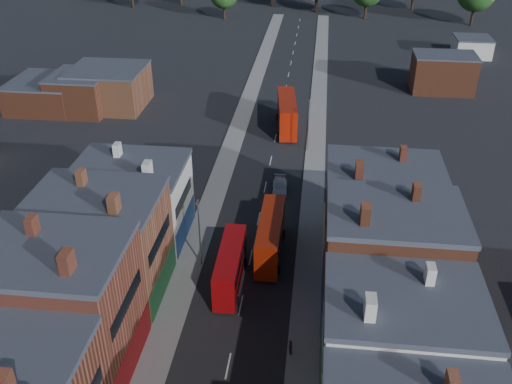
% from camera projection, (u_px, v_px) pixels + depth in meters
% --- Properties ---
extents(pavement_west, '(3.00, 200.00, 0.12)m').
position_uv_depth(pavement_west, '(220.00, 177.00, 79.65)').
color(pavement_west, gray).
rests_on(pavement_west, ground).
extents(pavement_east, '(3.00, 200.00, 0.12)m').
position_uv_depth(pavement_east, '(314.00, 182.00, 78.35)').
color(pavement_east, gray).
rests_on(pavement_east, ground).
extents(lamp_post_2, '(0.25, 0.70, 8.12)m').
position_uv_depth(lamp_post_2, '(199.00, 229.00, 60.00)').
color(lamp_post_2, slate).
rests_on(lamp_post_2, ground).
extents(lamp_post_3, '(0.25, 0.70, 8.12)m').
position_uv_depth(lamp_post_3, '(308.00, 122.00, 84.77)').
color(lamp_post_3, slate).
rests_on(lamp_post_3, ground).
extents(bus_0, '(2.61, 9.88, 4.25)m').
position_uv_depth(bus_0, '(230.00, 266.00, 58.40)').
color(bus_0, '#A9090C').
rests_on(bus_0, ground).
extents(bus_1, '(2.75, 10.75, 4.64)m').
position_uv_depth(bus_1, '(271.00, 236.00, 62.82)').
color(bus_1, '#AD2209').
rests_on(bus_1, ground).
extents(bus_2, '(4.09, 12.39, 5.25)m').
position_uv_depth(bus_2, '(287.00, 113.00, 92.83)').
color(bus_2, '#991706').
rests_on(bus_2, ground).
extents(car_2, '(2.14, 4.08, 1.10)m').
position_uv_depth(car_2, '(228.00, 252.00, 63.51)').
color(car_2, black).
rests_on(car_2, ground).
extents(car_3, '(2.20, 4.83, 1.37)m').
position_uv_depth(car_3, '(280.00, 186.00, 76.17)').
color(car_3, silver).
rests_on(car_3, ground).
extents(ped_3, '(0.57, 0.96, 1.54)m').
position_uv_depth(ped_3, '(290.00, 347.00, 50.52)').
color(ped_3, '#5B554E').
rests_on(ped_3, pavement_east).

